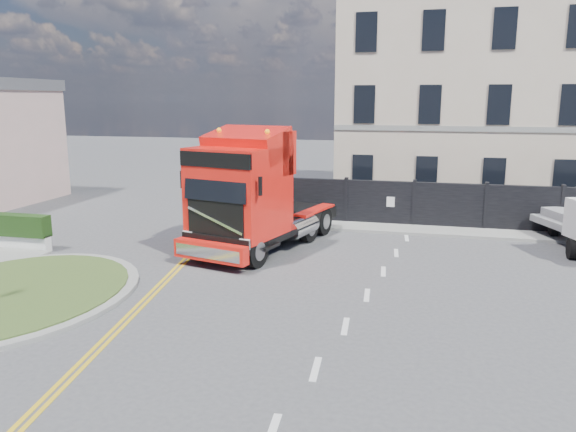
# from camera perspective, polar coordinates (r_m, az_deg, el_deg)

# --- Properties ---
(ground) EXTENTS (120.00, 120.00, 0.00)m
(ground) POSITION_cam_1_polar(r_m,az_deg,el_deg) (17.41, -1.61, -6.83)
(ground) COLOR #424244
(ground) RESTS_ON ground
(traffic_island) EXTENTS (6.80, 6.80, 0.17)m
(traffic_island) POSITION_cam_1_polar(r_m,az_deg,el_deg) (18.07, -26.49, -7.14)
(traffic_island) COLOR gray
(traffic_island) RESTS_ON ground
(hoarding_fence) EXTENTS (18.80, 0.25, 2.00)m
(hoarding_fence) POSITION_cam_1_polar(r_m,az_deg,el_deg) (25.41, 18.41, 0.86)
(hoarding_fence) COLOR black
(hoarding_fence) RESTS_ON ground
(georgian_building) EXTENTS (12.30, 10.30, 12.80)m
(georgian_building) POSITION_cam_1_polar(r_m,az_deg,el_deg) (32.44, 16.98, 11.70)
(georgian_building) COLOR beige
(georgian_building) RESTS_ON ground
(pavement_far) EXTENTS (20.00, 1.60, 0.12)m
(pavement_far) POSITION_cam_1_polar(r_m,az_deg,el_deg) (24.67, 17.15, -1.60)
(pavement_far) COLOR gray
(pavement_far) RESTS_ON ground
(truck) EXTENTS (4.55, 7.88, 4.45)m
(truck) POSITION_cam_1_polar(r_m,az_deg,el_deg) (20.47, -3.87, 1.74)
(truck) COLOR black
(truck) RESTS_ON ground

